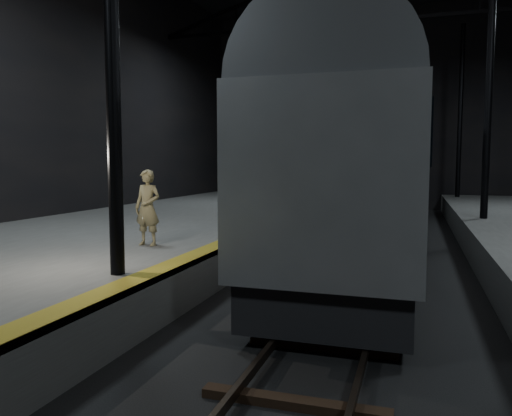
% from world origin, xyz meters
% --- Properties ---
extents(ground, '(44.00, 44.00, 0.00)m').
position_xyz_m(ground, '(0.00, 0.00, 0.00)').
color(ground, black).
rests_on(ground, ground).
extents(platform_left, '(9.00, 43.80, 1.00)m').
position_xyz_m(platform_left, '(-7.50, 0.00, 0.50)').
color(platform_left, '#50504D').
rests_on(platform_left, ground).
extents(tactile_strip, '(0.50, 43.80, 0.01)m').
position_xyz_m(tactile_strip, '(-3.25, 0.00, 1.00)').
color(tactile_strip, olive).
rests_on(tactile_strip, platform_left).
extents(track, '(2.40, 43.00, 0.24)m').
position_xyz_m(track, '(0.00, 0.00, 0.07)').
color(track, '#3F3328').
rests_on(track, ground).
extents(train, '(3.19, 21.31, 5.70)m').
position_xyz_m(train, '(-0.00, 5.99, 3.18)').
color(train, '#A1A4A8').
rests_on(train, ground).
extents(woman, '(0.71, 0.50, 1.87)m').
position_xyz_m(woman, '(-4.88, -1.00, 1.93)').
color(woman, '#918459').
rests_on(woman, platform_left).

